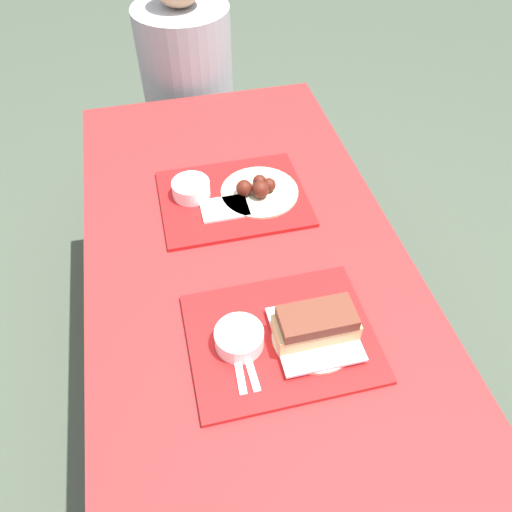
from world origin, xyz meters
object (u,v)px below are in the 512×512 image
wings_plate_far (258,189)px  person_seated_across (187,71)px  bowl_coleslaw_far (191,188)px  tray_near (281,337)px  brisket_sandwich_plate (316,328)px  tray_far (233,198)px  bowl_coleslaw_near (239,337)px

wings_plate_far → person_seated_across: (-0.10, 0.82, -0.04)m
bowl_coleslaw_far → person_seated_across: 0.78m
tray_near → wings_plate_far: size_ratio=1.84×
brisket_sandwich_plate → bowl_coleslaw_far: 0.58m
tray_near → person_seated_across: size_ratio=0.58×
brisket_sandwich_plate → wings_plate_far: 0.51m
tray_near → tray_far: bearing=91.2°
bowl_coleslaw_near → bowl_coleslaw_far: size_ratio=1.00×
tray_far → bowl_coleslaw_near: size_ratio=3.82×
brisket_sandwich_plate → person_seated_across: bearing=94.6°
tray_far → bowl_coleslaw_far: (-0.12, 0.04, 0.03)m
bowl_coleslaw_near → bowl_coleslaw_far: same height
brisket_sandwich_plate → bowl_coleslaw_far: (-0.20, 0.55, -0.01)m
tray_near → person_seated_across: 1.30m
brisket_sandwich_plate → wings_plate_far: (-0.01, 0.50, -0.02)m
wings_plate_far → bowl_coleslaw_far: bearing=167.7°
bowl_coleslaw_far → brisket_sandwich_plate: bearing=-70.1°
tray_far → brisket_sandwich_plate: bearing=-80.8°
brisket_sandwich_plate → bowl_coleslaw_far: size_ratio=1.77×
tray_near → tray_far: same height
tray_near → bowl_coleslaw_near: (-0.10, 0.00, 0.03)m
tray_near → bowl_coleslaw_near: size_ratio=3.82×
tray_far → wings_plate_far: bearing=-3.8°
tray_far → person_seated_across: 0.81m
bowl_coleslaw_near → bowl_coleslaw_far: (-0.03, 0.52, 0.00)m
bowl_coleslaw_near → wings_plate_far: (0.16, 0.48, -0.01)m
tray_far → bowl_coleslaw_near: bowl_coleslaw_near is taller
bowl_coleslaw_far → person_seated_across: bearing=83.3°
tray_near → brisket_sandwich_plate: (0.07, -0.02, 0.04)m
brisket_sandwich_plate → tray_near: bearing=165.3°
brisket_sandwich_plate → tray_far: bearing=99.2°
tray_near → bowl_coleslaw_near: bearing=178.6°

